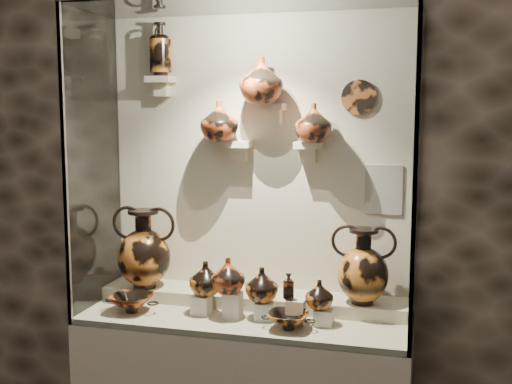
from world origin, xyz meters
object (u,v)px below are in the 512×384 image
at_px(jug_b, 228,276).
at_px(ovoid_vase_a, 219,121).
at_px(kylix_left, 132,301).
at_px(ovoid_vase_c, 314,123).
at_px(jug_c, 262,285).
at_px(amphora_left, 144,248).
at_px(lekythos_tall, 160,46).
at_px(amphora_right, 363,266).
at_px(jug_e, 319,294).
at_px(jug_a, 206,278).
at_px(kylix_right, 288,319).
at_px(ovoid_vase_b, 261,80).
at_px(lekythos_small, 289,285).

distance_m(jug_b, ovoid_vase_a, 0.82).
xyz_separation_m(kylix_left, ovoid_vase_c, (0.90, 0.31, 0.93)).
height_order(jug_c, ovoid_vase_a, ovoid_vase_a).
distance_m(jug_c, ovoid_vase_c, 0.87).
relative_size(amphora_left, lekythos_tall, 1.36).
xyz_separation_m(amphora_right, ovoid_vase_a, (-0.78, 0.05, 0.73)).
xyz_separation_m(jug_e, ovoid_vase_a, (-0.59, 0.23, 0.84)).
relative_size(jug_a, kylix_left, 0.62).
relative_size(jug_b, jug_c, 1.03).
relative_size(amphora_left, amphora_right, 1.13).
height_order(jug_a, jug_b, jug_b).
xyz_separation_m(jug_e, kylix_left, (-0.98, -0.06, -0.10)).
bearing_deg(jug_b, kylix_right, -31.71).
height_order(amphora_left, jug_c, amphora_left).
relative_size(amphora_right, lekythos_tall, 1.21).
bearing_deg(jug_c, jug_e, 12.49).
bearing_deg(ovoid_vase_b, kylix_right, -74.52).
xyz_separation_m(lekythos_small, lekythos_tall, (-0.79, 0.29, 1.20)).
height_order(ovoid_vase_a, ovoid_vase_c, ovoid_vase_a).
distance_m(jug_a, lekythos_tall, 1.28).
relative_size(jug_e, ovoid_vase_a, 0.68).
relative_size(kylix_left, ovoid_vase_c, 1.42).
bearing_deg(kylix_right, lekythos_tall, 144.46).
height_order(jug_b, ovoid_vase_c, ovoid_vase_c).
xyz_separation_m(amphora_right, kylix_left, (-1.18, -0.24, -0.21)).
bearing_deg(jug_b, jug_a, 150.51).
distance_m(jug_a, ovoid_vase_b, 1.07).
bearing_deg(jug_e, amphora_right, 42.08).
relative_size(amphora_left, ovoid_vase_b, 1.86).
distance_m(kylix_left, ovoid_vase_c, 1.33).
distance_m(jug_a, kylix_left, 0.41).
bearing_deg(amphora_left, jug_c, -23.74).
distance_m(jug_b, ovoid_vase_b, 1.02).
bearing_deg(amphora_right, jug_c, -143.67).
distance_m(amphora_left, jug_c, 0.74).
xyz_separation_m(amphora_right, ovoid_vase_c, (-0.28, 0.06, 0.72)).
bearing_deg(amphora_left, lekythos_small, -23.74).
height_order(amphora_right, jug_a, amphora_right).
height_order(amphora_left, ovoid_vase_c, ovoid_vase_c).
distance_m(jug_a, jug_c, 0.30).
xyz_separation_m(amphora_left, lekythos_small, (0.86, -0.18, -0.10)).
bearing_deg(jug_b, lekythos_tall, 131.80).
distance_m(lekythos_tall, ovoid_vase_b, 0.62).
relative_size(kylix_left, ovoid_vase_b, 1.19).
distance_m(kylix_left, ovoid_vase_b, 1.34).
height_order(jug_a, lekythos_tall, lekythos_tall).
bearing_deg(ovoid_vase_a, jug_b, -57.74).
relative_size(amphora_left, lekythos_small, 2.93).
bearing_deg(amphora_right, kylix_right, -121.25).
height_order(kylix_left, ovoid_vase_b, ovoid_vase_b).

